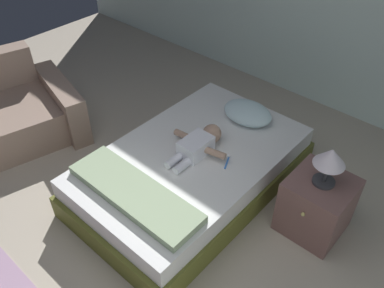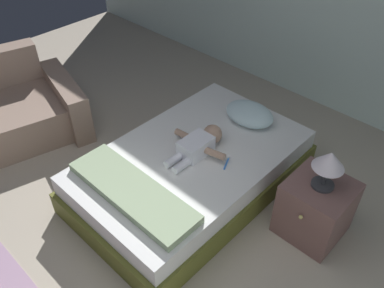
% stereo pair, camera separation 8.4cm
% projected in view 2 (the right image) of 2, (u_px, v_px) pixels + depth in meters
% --- Properties ---
extents(ground_plane, '(8.00, 8.00, 0.00)m').
position_uv_depth(ground_plane, '(117.00, 260.00, 2.99)').
color(ground_plane, '#B1A492').
extents(bed, '(1.26, 2.04, 0.40)m').
position_uv_depth(bed, '(192.00, 171.00, 3.46)').
color(bed, brown).
rests_on(bed, ground_plane).
extents(pillow, '(0.47, 0.35, 0.16)m').
position_uv_depth(pillow, '(250.00, 114.00, 3.63)').
color(pillow, silver).
rests_on(pillow, bed).
extents(baby, '(0.53, 0.59, 0.17)m').
position_uv_depth(baby, '(200.00, 144.00, 3.31)').
color(baby, white).
rests_on(baby, bed).
extents(toothbrush, '(0.08, 0.15, 0.02)m').
position_uv_depth(toothbrush, '(227.00, 162.00, 3.23)').
color(toothbrush, '#3F83E9').
rests_on(toothbrush, bed).
extents(nightstand, '(0.46, 0.49, 0.51)m').
position_uv_depth(nightstand, '(315.00, 208.00, 3.06)').
color(nightstand, brown).
rests_on(nightstand, ground_plane).
extents(lamp, '(0.23, 0.23, 0.32)m').
position_uv_depth(lamp, '(329.00, 162.00, 2.75)').
color(lamp, '#333338').
rests_on(lamp, nightstand).
extents(blanket, '(1.14, 0.35, 0.06)m').
position_uv_depth(blanket, '(132.00, 191.00, 2.95)').
color(blanket, '#97AD87').
rests_on(blanket, bed).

